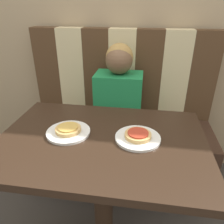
{
  "coord_description": "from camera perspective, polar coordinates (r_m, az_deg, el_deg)",
  "views": [
    {
      "loc": [
        0.17,
        -0.8,
        1.32
      ],
      "look_at": [
        0.0,
        0.31,
        0.75
      ],
      "focal_mm": 35.0,
      "sensor_mm": 36.0,
      "label": 1
    }
  ],
  "objects": [
    {
      "name": "pizza_left",
      "position": [
        1.03,
        -11.39,
        -4.37
      ],
      "size": [
        0.12,
        0.12,
        0.02
      ],
      "color": "tan",
      "rests_on": "plate_left"
    },
    {
      "name": "plate_left",
      "position": [
        1.03,
        -11.31,
        -5.17
      ],
      "size": [
        0.2,
        0.2,
        0.01
      ],
      "color": "white",
      "rests_on": "dining_table"
    },
    {
      "name": "booth_seat",
      "position": [
        1.78,
        1.51,
        -10.16
      ],
      "size": [
        1.37,
        0.52,
        0.49
      ],
      "color": "#382319",
      "rests_on": "ground_plane"
    },
    {
      "name": "wall_back",
      "position": [
        1.74,
        3.46,
        26.17
      ],
      "size": [
        7.0,
        0.05,
        2.6
      ],
      "color": "tan",
      "rests_on": "ground_plane"
    },
    {
      "name": "person",
      "position": [
        1.53,
        1.77,
        6.1
      ],
      "size": [
        0.32,
        0.22,
        0.59
      ],
      "color": "#1E8447",
      "rests_on": "booth_seat"
    },
    {
      "name": "dining_table",
      "position": [
        1.06,
        -2.57,
        -12.13
      ],
      "size": [
        0.93,
        0.65,
        0.77
      ],
      "color": "black",
      "rests_on": "ground_plane"
    },
    {
      "name": "pizza_right",
      "position": [
        0.97,
        6.79,
        -5.91
      ],
      "size": [
        0.12,
        0.12,
        0.02
      ],
      "color": "tan",
      "rests_on": "plate_right"
    },
    {
      "name": "plate_right",
      "position": [
        0.98,
        6.74,
        -6.74
      ],
      "size": [
        0.2,
        0.2,
        0.01
      ],
      "color": "white",
      "rests_on": "dining_table"
    },
    {
      "name": "booth_backrest",
      "position": [
        1.71,
        2.67,
        9.93
      ],
      "size": [
        1.37,
        0.1,
        0.66
      ],
      "color": "#4C331E",
      "rests_on": "booth_seat"
    }
  ]
}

